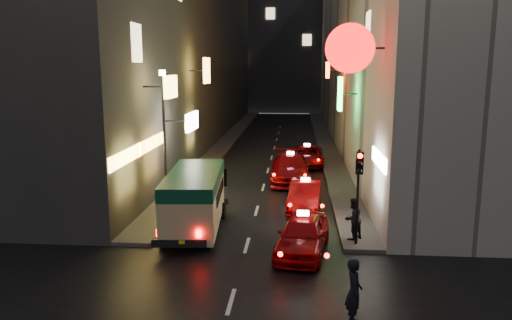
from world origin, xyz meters
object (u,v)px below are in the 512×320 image
(minibus, at_px, (195,194))
(traffic_light, at_px, (359,177))
(lamp_post, at_px, (164,129))
(taxi_near, at_px, (303,231))
(pedestrian_crossing, at_px, (354,288))

(minibus, distance_m, traffic_light, 6.51)
(traffic_light, bearing_deg, minibus, 166.43)
(lamp_post, bearing_deg, taxi_near, -39.20)
(pedestrian_crossing, bearing_deg, taxi_near, 10.77)
(pedestrian_crossing, xyz_separation_m, lamp_post, (-7.50, 9.95, 2.73))
(taxi_near, bearing_deg, lamp_post, 140.80)
(traffic_light, relative_size, lamp_post, 0.56)
(minibus, bearing_deg, traffic_light, -13.57)
(minibus, height_order, lamp_post, lamp_post)
(minibus, bearing_deg, lamp_post, 123.09)
(minibus, xyz_separation_m, lamp_post, (-1.97, 3.02, 2.19))
(minibus, relative_size, lamp_post, 0.93)
(minibus, height_order, traffic_light, traffic_light)
(taxi_near, height_order, traffic_light, traffic_light)
(taxi_near, relative_size, pedestrian_crossing, 2.67)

